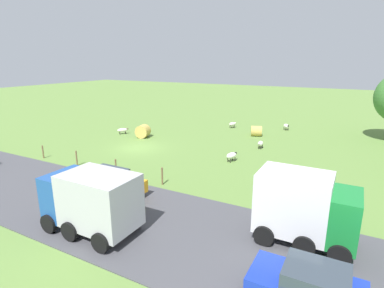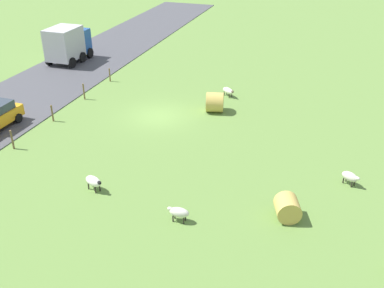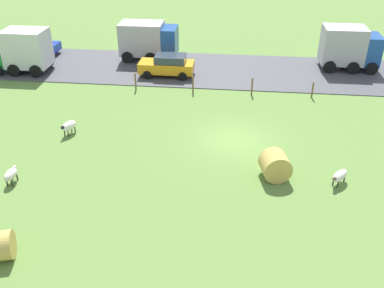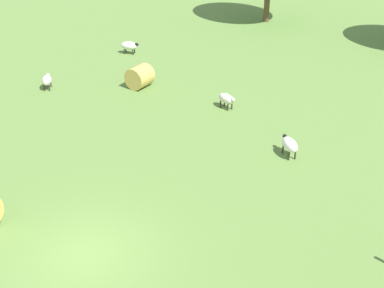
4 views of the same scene
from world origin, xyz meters
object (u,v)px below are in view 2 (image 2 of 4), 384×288
sheep_1 (228,91)px  sheep_4 (179,212)px  sheep_3 (94,181)px  hay_bale_0 (215,102)px  hay_bale_1 (287,208)px  sheep_0 (350,177)px  truck_2 (68,43)px

sheep_1 → sheep_4: 16.05m
sheep_3 → hay_bale_0: size_ratio=0.85×
hay_bale_1 → sheep_4: bearing=21.3°
sheep_0 → hay_bale_0: 11.81m
sheep_1 → hay_bale_1: hay_bale_1 is taller
sheep_0 → sheep_4: (7.63, 5.87, 0.02)m
sheep_1 → hay_bale_0: bearing=86.1°
sheep_1 → sheep_3: size_ratio=1.00×
hay_bale_1 → sheep_0: bearing=-125.1°
hay_bale_0 → truck_2: (16.43, -6.70, 1.13)m
hay_bale_0 → truck_2: truck_2 is taller
sheep_4 → truck_2: size_ratio=0.24×
hay_bale_1 → truck_2: (23.15, -17.67, 1.26)m
hay_bale_0 → hay_bale_1: 12.87m
sheep_3 → hay_bale_1: bearing=-175.1°
hay_bale_0 → truck_2: size_ratio=0.32×
sheep_1 → sheep_3: bearing=77.0°
sheep_0 → sheep_3: size_ratio=0.87×
sheep_3 → hay_bale_0: bearing=-105.3°
sheep_4 → truck_2: 26.83m
sheep_4 → sheep_0: bearing=-142.4°
sheep_1 → truck_2: truck_2 is taller
sheep_1 → truck_2: 17.08m
sheep_0 → sheep_4: bearing=37.6°
sheep_1 → sheep_4: sheep_4 is taller
sheep_1 → sheep_4: size_ratio=1.12×
hay_bale_0 → hay_bale_1: (-6.73, 10.97, -0.13)m
sheep_0 → hay_bale_0: size_ratio=0.74×
sheep_0 → truck_2: size_ratio=0.23×
sheep_3 → sheep_0: bearing=-159.2°
sheep_0 → hay_bale_1: bearing=54.9°
hay_bale_0 → truck_2: 17.78m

